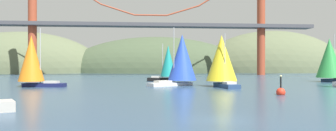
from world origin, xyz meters
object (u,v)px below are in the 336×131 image
sailboat_teal_sail (168,62)px  sailboat_yellow_sail (222,59)px  sailboat_orange_sail (32,60)px  sailboat_green_sail (330,59)px  channel_buoy (281,92)px  sailboat_blue_spinnaker (181,59)px

sailboat_teal_sail → sailboat_yellow_sail: size_ratio=0.95×
sailboat_teal_sail → sailboat_orange_sail: sailboat_orange_sail is taller
sailboat_teal_sail → sailboat_orange_sail: bearing=-146.1°
sailboat_green_sail → channel_buoy: bearing=-129.2°
sailboat_green_sail → sailboat_yellow_sail: size_ratio=1.18×
sailboat_yellow_sail → sailboat_green_sail: bearing=26.7°
sailboat_yellow_sail → channel_buoy: 16.39m
sailboat_yellow_sail → sailboat_teal_sail: bearing=110.6°
channel_buoy → sailboat_blue_spinnaker: bearing=114.7°
channel_buoy → sailboat_teal_sail: bearing=106.7°
sailboat_orange_sail → sailboat_yellow_sail: 31.22m
sailboat_teal_sail → sailboat_orange_sail: 28.86m
sailboat_teal_sail → channel_buoy: (10.37, -34.47, -3.79)m
sailboat_green_sail → sailboat_teal_sail: size_ratio=1.25×
sailboat_yellow_sail → sailboat_orange_sail: bearing=174.7°
sailboat_yellow_sail → channel_buoy: (3.23, -15.52, -4.15)m
sailboat_blue_spinnaker → sailboat_orange_sail: 25.08m
sailboat_blue_spinnaker → sailboat_teal_sail: sailboat_blue_spinnaker is taller
sailboat_orange_sail → sailboat_yellow_sail: bearing=-5.3°
sailboat_green_sail → sailboat_orange_sail: (-58.04, -10.71, -0.43)m
sailboat_green_sail → sailboat_teal_sail: (-34.09, 5.38, -0.69)m
sailboat_teal_sail → sailboat_green_sail: bearing=-9.0°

